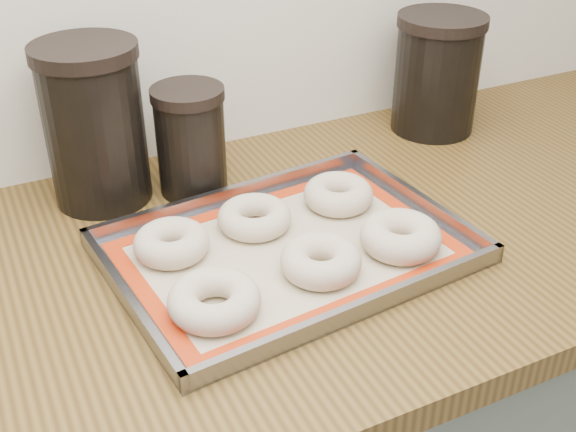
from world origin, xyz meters
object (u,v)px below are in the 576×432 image
bagel_front_left (214,300)px  bagel_front_mid (321,261)px  canister_left (94,124)px  canister_right (437,73)px  bagel_front_right (401,236)px  bagel_back_left (172,243)px  bagel_back_mid (254,217)px  bagel_back_right (338,194)px  baking_tray (288,250)px  canister_mid (191,140)px

bagel_front_left → bagel_front_mid: size_ratio=1.06×
canister_left → canister_right: 0.59m
bagel_front_left → bagel_front_mid: (0.15, 0.02, 0.00)m
bagel_front_right → canister_left: size_ratio=0.46×
bagel_front_right → bagel_front_mid: bearing=-179.2°
bagel_back_left → canister_left: size_ratio=0.42×
bagel_back_mid → bagel_back_right: bagel_back_right is taller
baking_tray → bagel_back_right: size_ratio=4.80×
canister_mid → bagel_front_mid: bearing=-76.4°
baking_tray → bagel_back_left: bagel_back_left is taller
bagel_front_left → bagel_front_mid: 0.15m
bagel_front_right → canister_mid: (-0.19, 0.28, 0.06)m
baking_tray → bagel_front_mid: size_ratio=4.68×
bagel_front_left → bagel_front_right: bearing=3.7°
bagel_front_right → canister_right: (0.27, 0.31, 0.08)m
bagel_front_mid → bagel_back_mid: 0.14m
baking_tray → bagel_back_mid: bearing=102.7°
bagel_front_left → canister_mid: bearing=74.9°
bagel_back_mid → bagel_front_right: bearing=-41.1°
baking_tray → bagel_front_mid: bearing=-75.9°
bagel_front_mid → bagel_front_right: bearing=0.8°
baking_tray → bagel_front_right: size_ratio=4.50×
bagel_front_mid → canister_left: 0.39m
bagel_back_mid → canister_right: (0.43, 0.18, 0.08)m
bagel_front_left → bagel_back_right: size_ratio=1.09×
canister_left → bagel_back_left: bearing=-78.2°
bagel_front_mid → bagel_front_right: 0.12m
bagel_front_right → canister_mid: size_ratio=0.65×
bagel_front_right → baking_tray: bearing=156.0°
bagel_front_right → canister_left: canister_left is taller
bagel_front_right → bagel_back_left: bagel_front_right is taller
bagel_back_mid → bagel_back_right: size_ratio=1.02×
bagel_front_mid → bagel_back_mid: bagel_front_mid is taller
bagel_front_left → canister_right: (0.55, 0.33, 0.08)m
canister_mid → baking_tray: bearing=-76.5°
baking_tray → bagel_back_left: bearing=157.0°
canister_left → baking_tray: bearing=-54.8°
bagel_front_right → canister_right: size_ratio=0.53×
canister_right → canister_left: bearing=178.9°
bagel_back_left → canister_left: 0.23m
bagel_back_mid → canister_right: canister_right is taller
bagel_front_mid → bagel_back_right: (0.10, 0.14, -0.00)m
baking_tray → canister_mid: bearing=103.5°
canister_right → bagel_front_right: bearing=-131.4°
bagel_back_left → canister_mid: bearing=61.4°
bagel_back_left → canister_right: (0.55, 0.19, 0.08)m
bagel_back_mid → bagel_back_left: bearing=-174.0°
baking_tray → bagel_back_right: bagel_back_right is taller
bagel_front_right → bagel_front_left: bearing=-176.3°
bagel_front_right → canister_right: canister_right is taller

